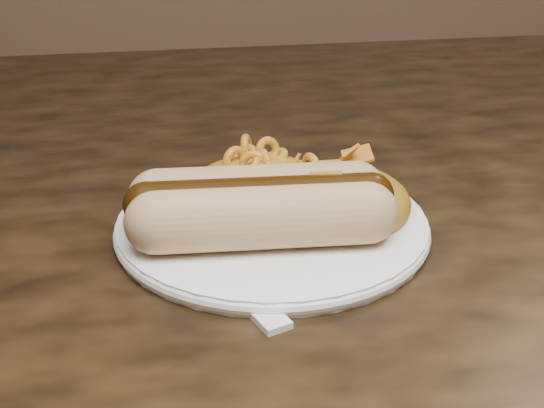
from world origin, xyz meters
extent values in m
cube|color=#382412|center=(0.00, 0.00, 0.73)|extent=(1.60, 0.90, 0.04)
cylinder|color=white|center=(-0.05, -0.05, 0.76)|extent=(0.26, 0.26, 0.01)
cylinder|color=tan|center=(-0.06, -0.08, 0.78)|extent=(0.13, 0.04, 0.04)
cylinder|color=tan|center=(-0.06, -0.05, 0.78)|extent=(0.13, 0.04, 0.04)
cylinder|color=#462605|center=(-0.06, -0.07, 0.78)|extent=(0.14, 0.04, 0.03)
ellipsoid|color=orange|center=(-0.05, 0.00, 0.78)|extent=(0.10, 0.09, 0.04)
ellipsoid|color=white|center=(-0.11, -0.02, 0.78)|extent=(0.05, 0.05, 0.03)
ellipsoid|color=#B12F0E|center=(-0.01, -0.04, 0.77)|extent=(0.10, 0.10, 0.04)
cube|color=silver|center=(-0.08, -0.11, 0.75)|extent=(0.07, 0.15, 0.00)
camera|label=1|loc=(-0.12, -0.47, 0.98)|focal=50.00mm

